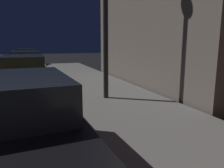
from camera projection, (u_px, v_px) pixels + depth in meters
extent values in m
cube|color=black|center=(17.00, 131.00, 3.30)|extent=(1.92, 4.17, 0.64)
cube|color=#1E2328|center=(13.00, 95.00, 3.18)|extent=(1.62, 2.15, 0.56)
cylinder|color=black|center=(60.00, 114.00, 4.83)|extent=(0.25, 0.67, 0.66)
cube|color=gold|center=(24.00, 78.00, 8.46)|extent=(1.91, 4.64, 0.64)
cube|color=#1E2328|center=(23.00, 63.00, 8.37)|extent=(1.62, 2.37, 0.56)
cylinder|color=black|center=(5.00, 79.00, 9.55)|extent=(0.24, 0.67, 0.66)
cylinder|color=black|center=(47.00, 77.00, 10.11)|extent=(0.24, 0.67, 0.66)
cylinder|color=black|center=(50.00, 89.00, 7.47)|extent=(0.24, 0.67, 0.66)
cube|color=silver|center=(26.00, 65.00, 13.54)|extent=(1.85, 4.32, 0.64)
cube|color=#1E2328|center=(26.00, 56.00, 13.31)|extent=(1.62, 2.15, 0.56)
cylinder|color=black|center=(12.00, 67.00, 14.49)|extent=(0.22, 0.66, 0.66)
cylinder|color=black|center=(41.00, 66.00, 15.13)|extent=(0.22, 0.66, 0.66)
cylinder|color=black|center=(8.00, 72.00, 12.03)|extent=(0.22, 0.66, 0.66)
cylinder|color=black|center=(43.00, 70.00, 12.67)|extent=(0.22, 0.66, 0.66)
cube|color=#B7B7BF|center=(27.00, 59.00, 18.82)|extent=(2.03, 4.57, 0.64)
cube|color=#1E2328|center=(27.00, 52.00, 18.76)|extent=(1.72, 2.49, 0.56)
cylinder|color=black|center=(16.00, 61.00, 19.76)|extent=(0.25, 0.67, 0.66)
cylinder|color=black|center=(37.00, 60.00, 20.48)|extent=(0.25, 0.67, 0.66)
cylinder|color=black|center=(16.00, 63.00, 17.25)|extent=(0.25, 0.67, 0.66)
cylinder|color=black|center=(40.00, 62.00, 17.97)|extent=(0.25, 0.67, 0.66)
cylinder|color=black|center=(106.00, 18.00, 6.58)|extent=(0.16, 0.16, 5.02)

